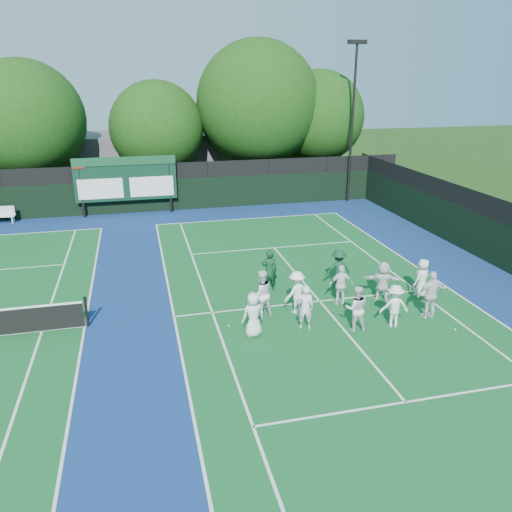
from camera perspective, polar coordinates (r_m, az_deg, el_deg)
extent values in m
plane|color=#18370F|center=(18.32, 8.38, -6.45)|extent=(120.00, 120.00, 0.00)
cube|color=navy|center=(18.05, -10.98, -7.02)|extent=(34.00, 32.00, 0.01)
cube|color=#115323|center=(19.15, 7.28, -5.14)|extent=(10.97, 23.77, 0.00)
cube|color=silver|center=(29.86, -0.75, 4.29)|extent=(10.97, 0.08, 0.00)
cube|color=silver|center=(18.07, -9.35, -6.85)|extent=(0.08, 23.77, 0.00)
cube|color=silver|center=(21.61, 21.04, -3.36)|extent=(0.08, 23.77, 0.00)
cube|color=silver|center=(18.19, -5.02, -6.45)|extent=(0.08, 23.77, 0.00)
cube|color=silver|center=(20.89, 17.92, -3.79)|extent=(0.08, 23.77, 0.00)
cube|color=silver|center=(14.18, 16.72, -15.70)|extent=(8.23, 0.08, 0.00)
cube|color=silver|center=(24.78, 2.09, 0.96)|extent=(8.23, 0.08, 0.00)
cube|color=silver|center=(19.15, 7.28, -5.13)|extent=(0.08, 12.80, 0.00)
cube|color=silver|center=(18.17, -18.98, -7.59)|extent=(0.08, 23.77, 0.00)
cube|color=silver|center=(18.38, -23.26, -7.85)|extent=(0.08, 23.77, 0.00)
cube|color=black|center=(31.94, -12.67, 6.68)|extent=(34.00, 0.08, 2.00)
cube|color=black|center=(31.64, -12.88, 9.32)|extent=(34.00, 0.05, 1.00)
cylinder|color=black|center=(31.55, -19.34, 7.27)|extent=(0.16, 0.16, 3.50)
cylinder|color=black|center=(31.45, -9.82, 8.07)|extent=(0.16, 0.16, 3.50)
cube|color=black|center=(31.30, -14.66, 8.50)|extent=(6.00, 0.15, 2.60)
cube|color=#124124|center=(31.02, -14.84, 10.45)|extent=(6.00, 0.05, 0.50)
cube|color=white|center=(31.37, -17.33, 7.33)|extent=(2.60, 0.04, 1.20)
cube|color=white|center=(31.31, -11.82, 7.79)|extent=(2.60, 0.04, 1.20)
cube|color=maroon|center=(31.19, -19.66, 9.83)|extent=(0.70, 0.04, 0.50)
cube|color=#525256|center=(39.85, -7.29, 11.04)|extent=(18.00, 6.00, 4.00)
cylinder|color=black|center=(33.97, 10.92, 14.42)|extent=(0.16, 0.16, 10.00)
cube|color=black|center=(33.88, 11.51, 22.86)|extent=(1.20, 0.30, 0.25)
cylinder|color=black|center=(17.92, -18.81, -6.04)|extent=(0.10, 0.10, 1.10)
cube|color=silver|center=(32.33, -27.16, 4.07)|extent=(1.60, 0.56, 0.06)
cube|color=silver|center=(32.41, -27.19, 4.64)|extent=(1.57, 0.21, 0.52)
cube|color=silver|center=(32.24, -26.02, 3.79)|extent=(0.10, 0.37, 0.42)
cylinder|color=black|center=(35.87, -23.93, 7.44)|extent=(0.44, 0.44, 2.69)
sphere|color=#11350C|center=(35.33, -24.88, 13.93)|extent=(7.37, 7.37, 7.37)
sphere|color=#11350C|center=(35.58, -23.66, 12.93)|extent=(5.16, 5.16, 5.16)
cylinder|color=black|center=(35.35, -10.89, 8.42)|extent=(0.44, 0.44, 2.43)
sphere|color=#11350C|center=(34.84, -11.28, 14.12)|extent=(6.20, 6.20, 6.20)
sphere|color=#11350C|center=(35.23, -10.23, 13.24)|extent=(4.34, 4.34, 4.34)
cylinder|color=black|center=(36.27, 0.19, 9.56)|extent=(0.44, 0.44, 3.05)
sphere|color=#11350C|center=(35.72, 0.20, 17.01)|extent=(8.49, 8.49, 8.49)
sphere|color=#11350C|center=(36.22, 1.04, 15.70)|extent=(5.94, 5.94, 5.94)
cylinder|color=black|center=(37.59, 6.88, 9.64)|extent=(0.44, 0.44, 2.86)
sphere|color=#11350C|center=(37.10, 7.13, 15.51)|extent=(6.47, 6.47, 6.47)
sphere|color=#11350C|center=(37.64, 7.81, 14.55)|extent=(4.53, 4.53, 4.53)
sphere|color=yellow|center=(19.65, 12.32, -4.71)|extent=(0.07, 0.07, 0.07)
sphere|color=yellow|center=(18.22, 21.81, -7.81)|extent=(0.07, 0.07, 0.07)
sphere|color=yellow|center=(17.22, -3.14, -7.94)|extent=(0.07, 0.07, 0.07)
sphere|color=yellow|center=(20.82, 8.53, -3.01)|extent=(0.07, 0.07, 0.07)
sphere|color=yellow|center=(19.24, 19.47, -5.99)|extent=(0.07, 0.07, 0.07)
imported|color=white|center=(16.31, -0.32, -6.71)|extent=(0.81, 0.60, 1.52)
imported|color=silver|center=(16.82, 5.65, -5.84)|extent=(0.66, 0.53, 1.58)
imported|color=silver|center=(16.98, 11.38, -5.87)|extent=(0.89, 0.76, 1.59)
imported|color=silver|center=(17.54, 15.53, -5.52)|extent=(1.06, 0.73, 1.51)
imported|color=silver|center=(18.47, 19.38, -4.21)|extent=(1.05, 0.48, 1.75)
imported|color=white|center=(17.55, 0.60, -4.31)|extent=(0.95, 0.80, 1.74)
imported|color=white|center=(17.92, 4.65, -4.14)|extent=(1.16, 0.93, 1.57)
imported|color=white|center=(18.75, 9.70, -3.27)|extent=(0.94, 0.47, 1.55)
imported|color=silver|center=(19.39, 14.29, -2.81)|extent=(1.52, 0.99, 1.56)
imported|color=silver|center=(20.20, 18.46, -2.39)|extent=(0.87, 0.73, 1.51)
imported|color=#0E341E|center=(19.67, 1.54, -1.64)|extent=(0.70, 0.55, 1.68)
imported|color=#0F3720|center=(20.21, 9.38, -1.46)|extent=(1.06, 0.65, 1.58)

